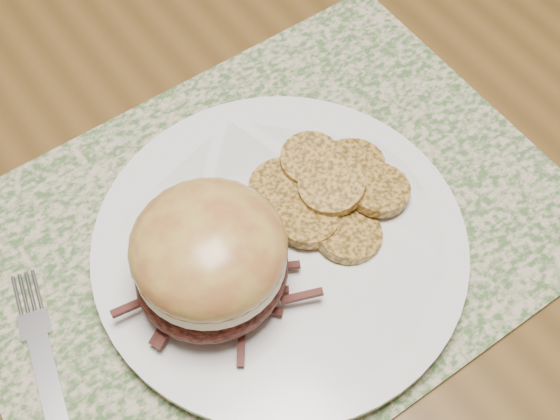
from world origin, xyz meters
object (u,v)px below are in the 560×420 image
object	(u,v)px
dining_table	(135,290)
fork	(49,383)
dinner_plate	(280,247)
pork_sandwich	(210,258)

from	to	relation	value
dining_table	fork	xyz separation A→B (m)	(-0.09, -0.07, 0.09)
dinner_plate	fork	bearing A→B (deg)	177.91
dining_table	dinner_plate	world-z (taller)	dinner_plate
dining_table	dinner_plate	xyz separation A→B (m)	(0.10, -0.08, 0.09)
dining_table	pork_sandwich	distance (m)	0.17
dinner_plate	fork	world-z (taller)	dinner_plate
dining_table	fork	bearing A→B (deg)	-141.92
dining_table	pork_sandwich	bearing A→B (deg)	-65.04
dining_table	pork_sandwich	size ratio (longest dim) A/B	11.10
dining_table	pork_sandwich	xyz separation A→B (m)	(0.04, -0.08, 0.14)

